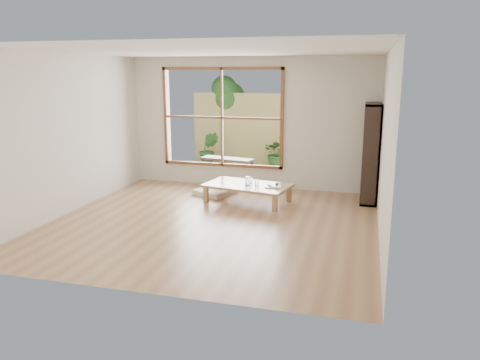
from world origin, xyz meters
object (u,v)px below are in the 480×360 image
(low_table, at_px, (248,186))
(food_tray, at_px, (274,186))
(bookshelf, at_px, (371,153))
(garden_bench, at_px, (227,161))

(low_table, bearing_deg, food_tray, 0.52)
(bookshelf, bearing_deg, food_tray, -156.19)
(bookshelf, distance_m, garden_bench, 3.45)
(low_table, relative_size, bookshelf, 0.92)
(food_tray, bearing_deg, low_table, 163.19)
(low_table, xyz_separation_m, garden_bench, (-0.99, 2.03, 0.06))
(low_table, height_order, bookshelf, bookshelf)
(low_table, relative_size, food_tray, 5.50)
(low_table, relative_size, garden_bench, 1.30)
(low_table, bearing_deg, bookshelf, 27.38)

